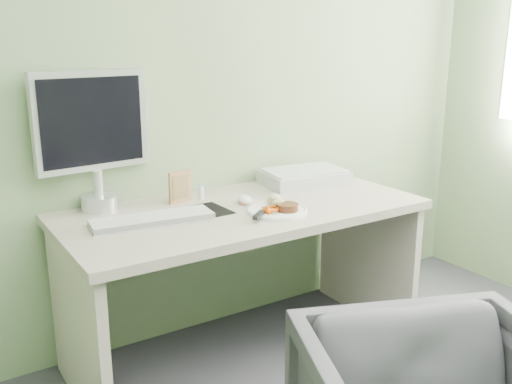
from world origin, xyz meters
TOP-DOWN VIEW (x-y plane):
  - wall_back at (0.00, 2.00)m, footprint 3.50×0.00m
  - desk at (0.00, 1.62)m, footprint 1.60×0.75m
  - plate at (0.08, 1.47)m, footprint 0.26×0.26m
  - steak at (0.11, 1.44)m, footprint 0.12×0.12m
  - potato_pile at (0.10, 1.53)m, footprint 0.13×0.11m
  - carrot_heap at (0.03, 1.46)m, footprint 0.06×0.05m
  - steak_knife at (-0.02, 1.44)m, footprint 0.21×0.17m
  - mousepad at (-0.19, 1.66)m, footprint 0.24×0.21m
  - keyboard at (-0.43, 1.63)m, footprint 0.50×0.20m
  - computer_mouse at (0.04, 1.67)m, footprint 0.09×0.12m
  - photo_frame at (-0.20, 1.84)m, footprint 0.12×0.04m
  - eyedrop_bottle at (-0.09, 1.85)m, footprint 0.03×0.03m
  - scanner at (0.48, 1.82)m, footprint 0.45×0.33m
  - monitor at (-0.55, 1.94)m, footprint 0.50×0.15m

SIDE VIEW (x-z plane):
  - desk at x=0.00m, z-range 0.18..0.91m
  - mousepad at x=-0.19m, z-range 0.73..0.73m
  - plate at x=0.08m, z-range 0.73..0.74m
  - keyboard at x=-0.43m, z-range 0.74..0.76m
  - computer_mouse at x=0.04m, z-range 0.73..0.77m
  - steak_knife at x=-0.02m, z-range 0.75..0.76m
  - steak at x=0.11m, z-range 0.74..0.77m
  - scanner at x=0.48m, z-range 0.73..0.79m
  - carrot_heap at x=0.03m, z-range 0.74..0.78m
  - eyedrop_bottle at x=-0.09m, z-range 0.73..0.80m
  - potato_pile at x=0.10m, z-range 0.74..0.80m
  - photo_frame at x=-0.20m, z-range 0.73..0.88m
  - monitor at x=-0.55m, z-range 0.77..1.36m
  - wall_back at x=0.00m, z-range -0.40..3.10m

